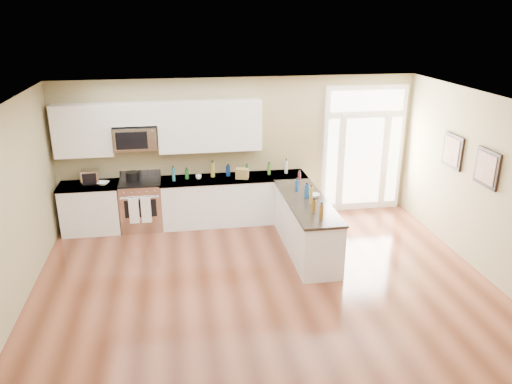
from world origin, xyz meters
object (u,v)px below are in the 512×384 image
stockpot (132,176)px  toaster_oven (90,177)px  kitchen_range (142,204)px  peninsula_cabinet (306,227)px

stockpot → toaster_oven: bearing=-178.1°
kitchen_range → peninsula_cabinet: bearing=-26.9°
kitchen_range → stockpot: (-0.13, 0.05, 0.56)m
peninsula_cabinet → toaster_oven: bearing=158.5°
stockpot → toaster_oven: toaster_oven is taller
peninsula_cabinet → kitchen_range: 3.21m
peninsula_cabinet → stockpot: stockpot is taller
peninsula_cabinet → kitchen_range: kitchen_range is taller
peninsula_cabinet → stockpot: (-2.99, 1.50, 0.61)m
stockpot → toaster_oven: (-0.76, -0.03, 0.03)m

